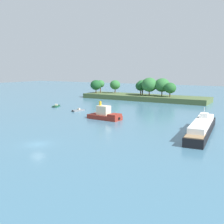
% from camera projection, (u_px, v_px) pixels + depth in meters
% --- Properties ---
extents(ground_plane, '(400.00, 400.00, 0.00)m').
position_uv_depth(ground_plane, '(37.00, 144.00, 50.60)').
color(ground_plane, teal).
extents(treeline_island, '(58.28, 14.49, 10.22)m').
position_uv_depth(treeline_island, '(142.00, 92.00, 122.90)').
color(treeline_island, '#4C6038').
rests_on(treeline_island, ground).
extents(fishing_skiff, '(3.48, 4.99, 0.95)m').
position_uv_depth(fishing_skiff, '(56.00, 106.00, 100.80)').
color(fishing_skiff, '#19472D').
rests_on(fishing_skiff, ground).
extents(small_motorboat, '(2.99, 4.56, 0.96)m').
position_uv_depth(small_motorboat, '(78.00, 110.00, 90.20)').
color(small_motorboat, slate).
rests_on(small_motorboat, ground).
extents(white_riverboat, '(5.86, 24.80, 5.55)m').
position_uv_depth(white_riverboat, '(202.00, 128.00, 58.40)').
color(white_riverboat, black).
rests_on(white_riverboat, ground).
extents(tugboat, '(10.17, 4.60, 5.01)m').
position_uv_depth(tugboat, '(105.00, 115.00, 75.48)').
color(tugboat, maroon).
rests_on(tugboat, ground).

